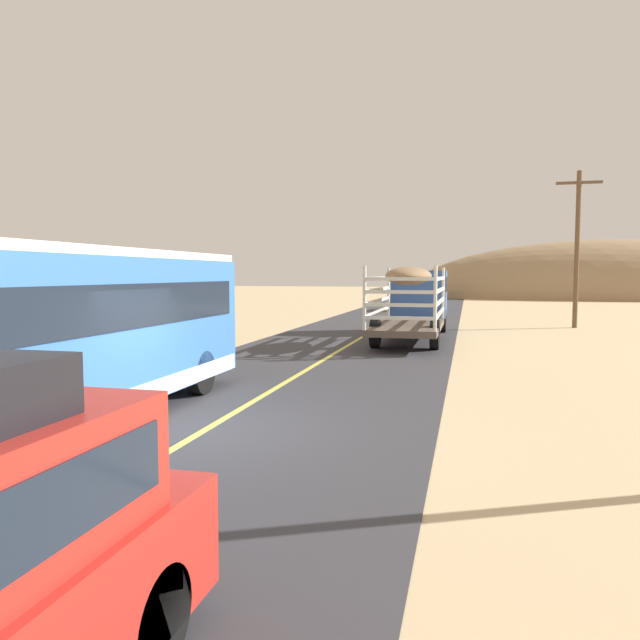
{
  "coord_description": "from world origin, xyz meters",
  "views": [
    {
      "loc": [
        4.46,
        -9.5,
        2.76
      ],
      "look_at": [
        0.0,
        8.47,
        1.34
      ],
      "focal_mm": 33.6,
      "sensor_mm": 36.0,
      "label": 1
    }
  ],
  "objects": [
    {
      "name": "ground_plane",
      "position": [
        0.0,
        0.0,
        0.0
      ],
      "size": [
        240.0,
        240.0,
        0.0
      ],
      "primitive_type": "plane",
      "color": "#CCB284"
    },
    {
      "name": "road_surface",
      "position": [
        0.0,
        0.0,
        0.01
      ],
      "size": [
        8.0,
        120.0,
        0.02
      ],
      "primitive_type": "cube",
      "color": "#38383D",
      "rests_on": "ground"
    },
    {
      "name": "road_centre_line",
      "position": [
        0.0,
        0.0,
        0.02
      ],
      "size": [
        0.16,
        117.6,
        0.0
      ],
      "primitive_type": "cube",
      "color": "#D8CC4C",
      "rests_on": "road_surface"
    },
    {
      "name": "livestock_truck",
      "position": [
        2.21,
        17.05,
        1.79
      ],
      "size": [
        2.53,
        9.7,
        3.02
      ],
      "color": "#3359A5",
      "rests_on": "road_surface"
    },
    {
      "name": "bus",
      "position": [
        -2.55,
        -0.3,
        1.75
      ],
      "size": [
        2.54,
        10.0,
        3.21
      ],
      "color": "#3872C6",
      "rests_on": "road_surface"
    },
    {
      "name": "car_far",
      "position": [
        1.19,
        36.78,
        1.09
      ],
      "size": [
        1.9,
        4.62,
        1.93
      ],
      "color": "#264C8C",
      "rests_on": "road_surface"
    },
    {
      "name": "power_pole_mid",
      "position": [
        9.81,
        23.48,
        4.28
      ],
      "size": [
        2.2,
        0.24,
        7.98
      ],
      "color": "brown",
      "rests_on": "ground"
    },
    {
      "name": "boulder_mid_field",
      "position": [
        -10.16,
        18.73,
        0.43
      ],
      "size": [
        1.17,
        1.15,
        0.86
      ],
      "primitive_type": "ellipsoid",
      "color": "gray",
      "rests_on": "ground"
    },
    {
      "name": "distant_hill",
      "position": [
        19.78,
        64.8,
        0.0
      ],
      "size": [
        45.49,
        18.64,
        13.34
      ],
      "primitive_type": "ellipsoid",
      "color": "#997C5A",
      "rests_on": "ground"
    }
  ]
}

